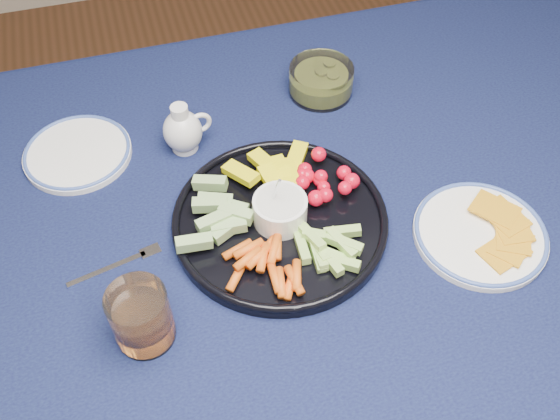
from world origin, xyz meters
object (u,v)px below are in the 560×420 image
object	(u,v)px
juice_tumbler	(142,319)
side_plate_extra	(77,153)
creamer_pitcher	(183,130)
dining_table	(259,265)
cheese_plate	(481,232)
pickle_bowl	(321,81)
crudite_platter	(278,218)

from	to	relation	value
juice_tumbler	side_plate_extra	size ratio (longest dim) A/B	0.52
creamer_pitcher	juice_tumbler	world-z (taller)	juice_tumbler
juice_tumbler	side_plate_extra	world-z (taller)	juice_tumbler
creamer_pitcher	juice_tumbler	distance (m)	0.37
dining_table	cheese_plate	size ratio (longest dim) A/B	8.00
cheese_plate	pickle_bowl	bearing A→B (deg)	107.76
cheese_plate	juice_tumbler	xyz separation A→B (m)	(-0.53, -0.02, 0.03)
dining_table	creamer_pitcher	world-z (taller)	creamer_pitcher
dining_table	pickle_bowl	bearing A→B (deg)	55.51
crudite_platter	cheese_plate	xyz separation A→B (m)	(0.30, -0.11, -0.01)
crudite_platter	cheese_plate	size ratio (longest dim) A/B	1.64
dining_table	juice_tumbler	distance (m)	0.27
creamer_pitcher	cheese_plate	bearing A→B (deg)	-38.72
crudite_platter	juice_tumbler	xyz separation A→B (m)	(-0.23, -0.13, 0.02)
dining_table	creamer_pitcher	distance (m)	0.27
dining_table	side_plate_extra	world-z (taller)	side_plate_extra
crudite_platter	pickle_bowl	bearing A→B (deg)	59.89
dining_table	juice_tumbler	xyz separation A→B (m)	(-0.19, -0.13, 0.13)
creamer_pitcher	pickle_bowl	size ratio (longest dim) A/B	0.78
pickle_bowl	side_plate_extra	bearing A→B (deg)	-174.60
dining_table	creamer_pitcher	bearing A→B (deg)	108.00
side_plate_extra	cheese_plate	bearing A→B (deg)	-31.16
creamer_pitcher	side_plate_extra	distance (m)	0.19
dining_table	pickle_bowl	xyz separation A→B (m)	(0.20, 0.30, 0.11)
side_plate_extra	crudite_platter	bearing A→B (deg)	-40.08
dining_table	crudite_platter	xyz separation A→B (m)	(0.04, 0.01, 0.11)
dining_table	pickle_bowl	distance (m)	0.38
pickle_bowl	cheese_plate	bearing A→B (deg)	-72.24
juice_tumbler	side_plate_extra	distance (m)	0.39
creamer_pitcher	dining_table	bearing A→B (deg)	-72.00
pickle_bowl	juice_tumbler	world-z (taller)	juice_tumbler
juice_tumbler	dining_table	bearing A→B (deg)	33.00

